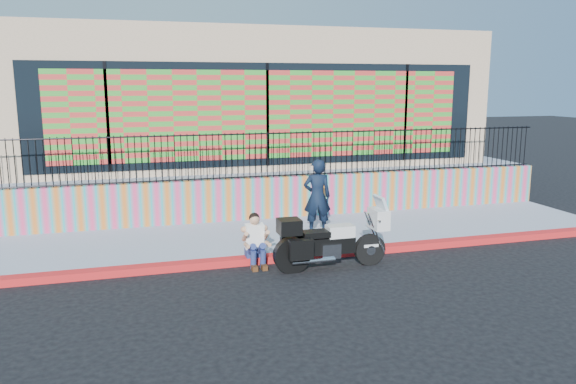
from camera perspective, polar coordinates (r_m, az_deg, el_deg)
name	(u,v)px	position (r m, az deg, el deg)	size (l,w,h in m)	color
ground	(314,258)	(12.17, 2.71, -6.70)	(90.00, 90.00, 0.00)	black
red_curb	(314,255)	(12.14, 2.71, -6.36)	(16.00, 0.30, 0.15)	red
sidewalk	(293,235)	(13.65, 0.48, -4.39)	(16.00, 3.00, 0.15)	gray
mural_wall	(276,197)	(15.01, -1.25, -0.54)	(16.00, 0.20, 1.10)	#E43C6F
metal_fence	(276,155)	(14.82, -1.26, 3.82)	(15.80, 0.04, 1.20)	black
elevated_platform	(239,172)	(19.92, -4.99, 2.04)	(16.00, 10.00, 1.25)	gray
storefront_building	(239,97)	(19.48, -5.00, 9.60)	(14.00, 8.06, 4.00)	tan
police_motorcycle	(330,240)	(11.33, 4.24, -4.85)	(2.33, 0.77, 1.45)	black
police_officer	(317,197)	(13.31, 2.98, -0.49)	(0.66, 0.43, 1.80)	black
seated_man	(256,245)	(11.53, -3.27, -5.37)	(0.54, 0.71, 1.06)	navy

